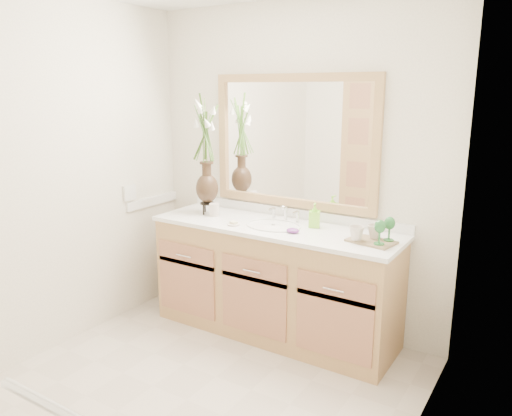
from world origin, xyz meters
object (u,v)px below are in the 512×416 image
Objects in this scene: soap_bottle at (315,216)px; tray at (371,241)px; flower_vase at (206,140)px; tumbler at (214,210)px.

soap_bottle is 0.54× the size of tray.
flower_vase reaches higher than tumbler.
tray is at bearing -2.05° from flower_vase.
flower_vase is 0.53m from tumbler.
flower_vase is 1.46m from tray.
flower_vase reaches higher than soap_bottle.
flower_vase is 1.01m from soap_bottle.
tray is (0.47, -0.14, -0.07)m from soap_bottle.
tray is (1.35, -0.05, -0.56)m from flower_vase.
tumbler is 0.63× the size of soap_bottle.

